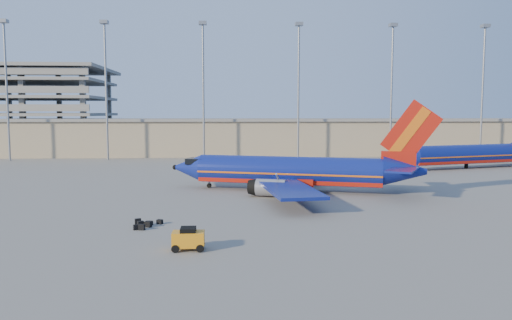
{
  "coord_description": "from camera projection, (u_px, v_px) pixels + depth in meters",
  "views": [
    {
      "loc": [
        -0.09,
        -59.39,
        10.0
      ],
      "look_at": [
        3.52,
        2.88,
        4.0
      ],
      "focal_mm": 35.0,
      "sensor_mm": 36.0,
      "label": 1
    }
  ],
  "objects": [
    {
      "name": "light_mast_row",
      "position": [
        251.0,
        76.0,
        104.3
      ],
      "size": [
        101.6,
        1.6,
        28.65
      ],
      "color": "gray",
      "rests_on": "ground"
    },
    {
      "name": "aircraft_second",
      "position": [
        470.0,
        154.0,
        88.97
      ],
      "size": [
        31.89,
        15.99,
        11.08
      ],
      "rotation": [
        0.0,
        0.0,
        0.29
      ],
      "color": "navy",
      "rests_on": "ground"
    },
    {
      "name": "luggage_pile",
      "position": [
        145.0,
        224.0,
        43.61
      ],
      "size": [
        2.52,
        2.75,
        0.53
      ],
      "color": "black",
      "rests_on": "ground"
    },
    {
      "name": "baggage_tug",
      "position": [
        188.0,
        238.0,
        36.13
      ],
      "size": [
        2.34,
        1.41,
        1.68
      ],
      "rotation": [
        0.0,
        0.0,
        -0.0
      ],
      "color": "orange",
      "rests_on": "ground"
    },
    {
      "name": "aircraft_main",
      "position": [
        295.0,
        172.0,
        63.01
      ],
      "size": [
        33.0,
        31.24,
        11.52
      ],
      "rotation": [
        0.0,
        0.0,
        -0.31
      ],
      "color": "navy",
      "rests_on": "ground"
    },
    {
      "name": "terminal_building",
      "position": [
        270.0,
        136.0,
        117.78
      ],
      "size": [
        122.0,
        16.0,
        8.5
      ],
      "color": "gray",
      "rests_on": "ground"
    },
    {
      "name": "ground",
      "position": [
        228.0,
        195.0,
        59.98
      ],
      "size": [
        220.0,
        220.0,
        0.0
      ],
      "primitive_type": "plane",
      "color": "slate",
      "rests_on": "ground"
    }
  ]
}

